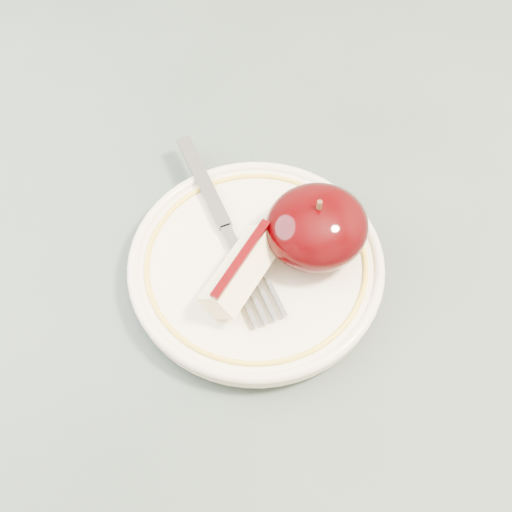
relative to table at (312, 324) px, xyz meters
name	(u,v)px	position (x,y,z in m)	size (l,w,h in m)	color
table	(312,324)	(0.00, 0.00, 0.00)	(0.90, 0.90, 0.75)	brown
plate	(256,265)	(-0.05, 0.02, 0.10)	(0.20, 0.20, 0.02)	beige
apple_half	(317,227)	(0.00, 0.02, 0.13)	(0.08, 0.08, 0.06)	black
apple_wedge	(241,270)	(-0.06, 0.01, 0.12)	(0.08, 0.07, 0.04)	beige
fork	(226,228)	(-0.06, 0.06, 0.11)	(0.03, 0.19, 0.00)	gray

